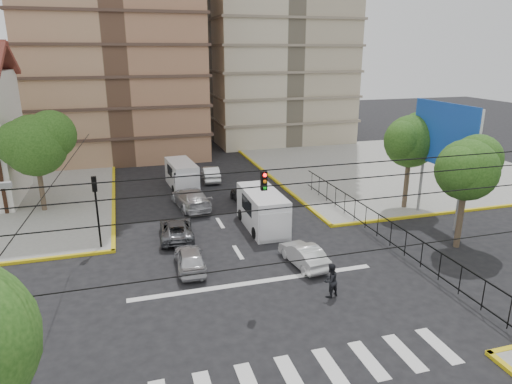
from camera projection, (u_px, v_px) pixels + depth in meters
name	position (u px, v px, depth m)	size (l,w,h in m)	color
ground	(263.00, 294.00, 22.50)	(160.00, 160.00, 0.00)	black
sidewalk_ne	(392.00, 168.00, 46.22)	(26.00, 26.00, 0.15)	gray
crosswalk_stripes	(311.00, 372.00, 17.01)	(12.00, 2.40, 0.01)	silver
stop_line	(256.00, 282.00, 23.60)	(13.00, 0.40, 0.01)	silver
park_fence	(377.00, 238.00, 29.07)	(0.10, 22.50, 1.66)	black
billboard	(445.00, 137.00, 30.13)	(0.36, 6.20, 8.10)	slate
tree_park_a	(468.00, 167.00, 26.41)	(4.41, 3.60, 6.83)	#473828
tree_park_c	(412.00, 139.00, 32.99)	(4.65, 3.80, 7.25)	#473828
tree_tudor	(36.00, 142.00, 32.35)	(5.39, 4.40, 7.43)	#473828
traffic_light_nw	(96.00, 200.00, 26.58)	(0.28, 0.22, 4.40)	black
traffic_light_hanging	(279.00, 191.00, 18.88)	(18.00, 9.12, 0.92)	black
utility_pole_sw	(6.00, 359.00, 10.39)	(1.40, 0.28, 9.00)	slate
van_right_lane	(264.00, 212.00, 30.29)	(2.32, 5.57, 2.50)	silver
van_left_lane	(182.00, 176.00, 39.34)	(2.40, 5.19, 2.27)	silver
car_silver_front_left	(190.00, 258.00, 24.82)	(1.53, 3.79, 1.29)	#B9BABE
car_white_front_right	(303.00, 255.00, 25.33)	(1.32, 3.78, 1.25)	white
car_grey_mid_left	(176.00, 229.00, 28.98)	(2.03, 4.40, 1.22)	#56585D
car_silver_rear_left	(191.00, 198.00, 34.56)	(2.13, 5.25, 1.52)	silver
car_darkgrey_mid_right	(245.00, 195.00, 35.55)	(1.60, 3.99, 1.36)	#2A292C
car_white_rear_right	(210.00, 173.00, 41.73)	(1.42, 4.08, 1.34)	white
pedestrian_crosswalk	(330.00, 280.00, 22.00)	(0.84, 0.65, 1.72)	black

